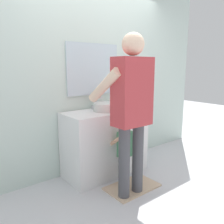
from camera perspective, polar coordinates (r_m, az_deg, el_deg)
ground_plane at (r=3.17m, az=1.76°, el=-16.42°), size 14.00×14.00×0.00m
back_wall at (r=3.31m, az=-5.12°, el=9.11°), size 4.40×0.10×2.70m
vanity_cabinet at (r=3.21m, az=-1.68°, el=-7.45°), size 1.13×0.54×0.88m
sink_basin at (r=3.07m, az=-1.51°, el=1.31°), size 0.34×0.34×0.11m
faucet at (r=3.23m, az=-3.70°, el=2.22°), size 0.18×0.14×0.18m
toothbrush_cup at (r=3.37m, az=3.08°, el=2.13°), size 0.07×0.07×0.21m
bath_mat at (r=3.00m, az=4.99°, el=-17.94°), size 0.64×0.40×0.02m
child_toddler at (r=2.90m, az=3.13°, el=-8.77°), size 0.25×0.25×0.80m
adult_parent at (r=2.51m, az=4.70°, el=2.43°), size 0.56×0.59×1.81m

